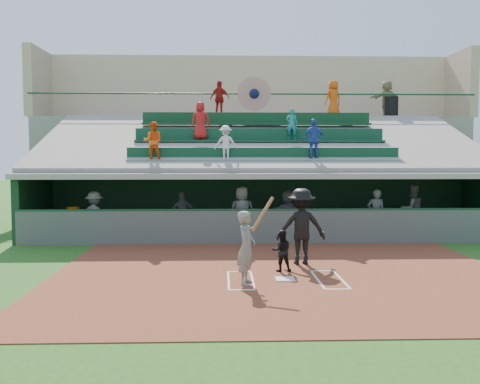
{
  "coord_description": "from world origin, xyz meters",
  "views": [
    {
      "loc": [
        -1.44,
        -12.05,
        2.89
      ],
      "look_at": [
        -0.92,
        3.5,
        1.8
      ],
      "focal_mm": 40.0,
      "sensor_mm": 36.0,
      "label": 1
    }
  ],
  "objects_px": {
    "batter_at_plate": "(247,247)",
    "white_table": "(75,228)",
    "home_plate": "(285,279)",
    "catcher": "(282,251)",
    "trash_bin": "(391,107)",
    "water_cooler": "(73,213)"
  },
  "relations": [
    {
      "from": "white_table",
      "to": "trash_bin",
      "type": "xyz_separation_m",
      "value": [
        12.78,
        5.86,
        4.7
      ]
    },
    {
      "from": "batter_at_plate",
      "to": "home_plate",
      "type": "bearing_deg",
      "value": 22.85
    },
    {
      "from": "batter_at_plate",
      "to": "water_cooler",
      "type": "relative_size",
      "value": 4.52
    },
    {
      "from": "white_table",
      "to": "catcher",
      "type": "bearing_deg",
      "value": -42.53
    },
    {
      "from": "home_plate",
      "to": "batter_at_plate",
      "type": "xyz_separation_m",
      "value": [
        -0.9,
        -0.38,
        0.81
      ]
    },
    {
      "from": "white_table",
      "to": "water_cooler",
      "type": "relative_size",
      "value": 1.7
    },
    {
      "from": "catcher",
      "to": "trash_bin",
      "type": "height_order",
      "value": "trash_bin"
    },
    {
      "from": "catcher",
      "to": "white_table",
      "type": "distance_m",
      "value": 8.51
    },
    {
      "from": "home_plate",
      "to": "batter_at_plate",
      "type": "height_order",
      "value": "batter_at_plate"
    },
    {
      "from": "home_plate",
      "to": "batter_at_plate",
      "type": "relative_size",
      "value": 0.22
    },
    {
      "from": "batter_at_plate",
      "to": "white_table",
      "type": "xyz_separation_m",
      "value": [
        -5.61,
        6.73,
        -0.49
      ]
    },
    {
      "from": "white_table",
      "to": "water_cooler",
      "type": "bearing_deg",
      "value": -113.33
    },
    {
      "from": "home_plate",
      "to": "catcher",
      "type": "relative_size",
      "value": 0.42
    },
    {
      "from": "catcher",
      "to": "white_table",
      "type": "height_order",
      "value": "catcher"
    },
    {
      "from": "batter_at_plate",
      "to": "water_cooler",
      "type": "height_order",
      "value": "batter_at_plate"
    },
    {
      "from": "catcher",
      "to": "white_table",
      "type": "relative_size",
      "value": 1.39
    },
    {
      "from": "batter_at_plate",
      "to": "white_table",
      "type": "relative_size",
      "value": 2.66
    },
    {
      "from": "trash_bin",
      "to": "white_table",
      "type": "bearing_deg",
      "value": -155.37
    },
    {
      "from": "home_plate",
      "to": "catcher",
      "type": "distance_m",
      "value": 1.03
    },
    {
      "from": "white_table",
      "to": "trash_bin",
      "type": "height_order",
      "value": "trash_bin"
    },
    {
      "from": "catcher",
      "to": "batter_at_plate",
      "type": "bearing_deg",
      "value": 52.2
    },
    {
      "from": "batter_at_plate",
      "to": "trash_bin",
      "type": "distance_m",
      "value": 15.09
    }
  ]
}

